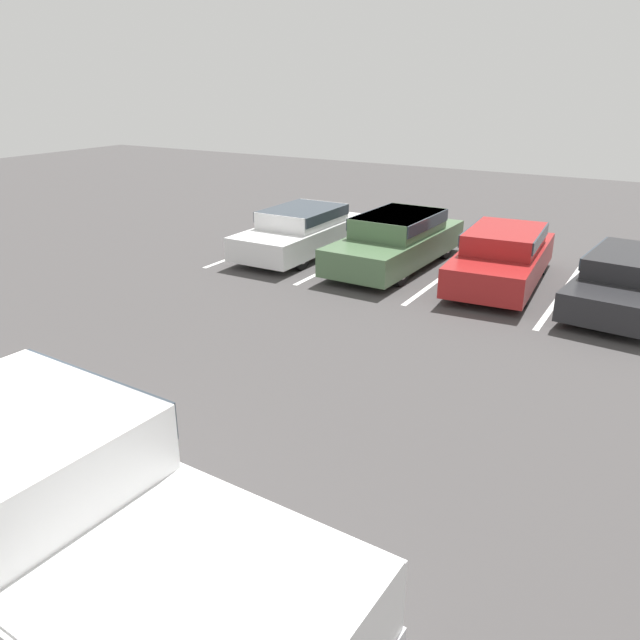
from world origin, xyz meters
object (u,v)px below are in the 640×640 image
object	(u,v)px
parked_sedan_a	(302,230)
parked_sedan_d	(630,278)
pickup_truck	(42,519)
parked_sedan_c	(502,255)
parked_sedan_b	(397,239)

from	to	relation	value
parked_sedan_a	parked_sedan_d	bearing A→B (deg)	89.13
pickup_truck	parked_sedan_c	xyz separation A→B (m)	(0.86, 11.52, -0.23)
pickup_truck	parked_sedan_d	xyz separation A→B (m)	(3.57, 11.31, -0.30)
pickup_truck	parked_sedan_a	distance (m)	12.27
parked_sedan_b	parked_sedan_d	xyz separation A→B (m)	(5.40, -0.32, -0.09)
pickup_truck	parked_sedan_b	world-z (taller)	pickup_truck
parked_sedan_b	parked_sedan_d	world-z (taller)	parked_sedan_b
parked_sedan_b	parked_sedan_c	distance (m)	2.70
parked_sedan_b	parked_sedan_c	bearing A→B (deg)	89.21
parked_sedan_a	parked_sedan_b	size ratio (longest dim) A/B	0.91
parked_sedan_a	parked_sedan_c	size ratio (longest dim) A/B	0.98
pickup_truck	parked_sedan_c	distance (m)	11.55
parked_sedan_a	parked_sedan_c	bearing A→B (deg)	91.01
pickup_truck	parked_sedan_a	xyz separation A→B (m)	(-4.53, 11.40, -0.25)
parked_sedan_a	parked_sedan_b	xyz separation A→B (m)	(2.69, 0.23, 0.04)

